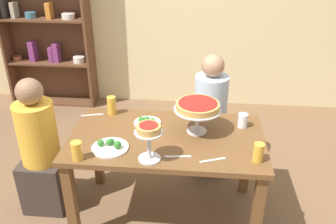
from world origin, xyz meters
TOP-DOWN VIEW (x-y plane):
  - ground_plane at (0.00, 0.00)m, footprint 12.00×12.00m
  - dining_table at (0.00, 0.00)m, footprint 1.43×0.81m
  - bookshelf at (-1.71, 2.02)m, footprint 1.10×0.30m
  - diner_head_west at (-1.01, 0.02)m, footprint 0.34×0.34m
  - diner_far_right at (0.33, 0.69)m, footprint 0.34×0.34m
  - deep_dish_pizza_stand at (0.22, 0.09)m, footprint 0.35×0.35m
  - personal_pizza_stand at (-0.09, -0.30)m, footprint 0.19×0.19m
  - salad_plate_near_diner at (-0.38, -0.20)m, footprint 0.26×0.26m
  - salad_plate_far_diner at (-0.17, 0.17)m, footprint 0.21×0.21m
  - beer_glass_amber_tall at (-0.56, -0.35)m, footprint 0.07×0.07m
  - beer_glass_amber_short at (0.63, -0.25)m, footprint 0.07×0.07m
  - beer_glass_amber_spare at (-0.48, 0.31)m, footprint 0.07×0.07m
  - water_glass_clear_near at (0.57, 0.20)m, footprint 0.08×0.08m
  - cutlery_fork_near at (0.33, -0.28)m, footprint 0.17×0.08m
  - cutlery_fork_far at (-0.64, 0.27)m, footprint 0.18×0.06m
  - cutlery_spare_fork at (0.10, -0.26)m, footprint 0.18×0.04m

SIDE VIEW (x-z plane):
  - ground_plane at x=0.00m, z-range 0.00..0.00m
  - diner_head_west at x=-1.01m, z-range -0.08..1.07m
  - diner_far_right at x=0.33m, z-range -0.08..1.07m
  - dining_table at x=0.00m, z-range 0.27..1.01m
  - cutlery_fork_near at x=0.33m, z-range 0.74..0.74m
  - cutlery_fork_far at x=-0.64m, z-range 0.74..0.74m
  - cutlery_spare_fork at x=0.10m, z-range 0.74..0.74m
  - salad_plate_near_diner at x=-0.38m, z-range 0.72..0.79m
  - salad_plate_far_diner at x=-0.17m, z-range 0.73..0.79m
  - water_glass_clear_near at x=0.57m, z-range 0.74..0.85m
  - beer_glass_amber_tall at x=-0.56m, z-range 0.74..0.87m
  - beer_glass_amber_short at x=0.63m, z-range 0.74..0.87m
  - beer_glass_amber_spare at x=-0.48m, z-range 0.74..0.89m
  - personal_pizza_stand at x=-0.09m, z-range 0.80..1.06m
  - deep_dish_pizza_stand at x=0.22m, z-range 0.82..1.06m
  - bookshelf at x=-1.71m, z-range 0.04..2.25m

